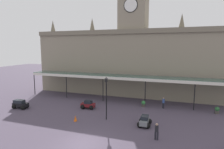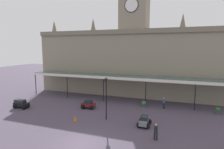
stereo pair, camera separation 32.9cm
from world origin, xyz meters
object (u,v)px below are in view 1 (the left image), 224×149
Objects in this scene: pedestrian_beside_cars at (157,131)px; pedestrian_near_entrance at (163,102)px; victorian_lamppost at (106,94)px; car_grey_sedan at (145,121)px; car_black_estate at (20,105)px; planter_forecourt_centre at (217,110)px; traffic_cone at (75,118)px; planter_near_kerb at (143,104)px; car_maroon_sedan at (88,105)px.

pedestrian_near_entrance is at bearing 90.46° from pedestrian_beside_cars.
victorian_lamppost reaches higher than pedestrian_beside_cars.
car_black_estate is at bearing 178.92° from car_grey_sedan.
pedestrian_beside_cars and pedestrian_near_entrance have the same top height.
car_grey_sedan is at bearing -140.09° from planter_forecourt_centre.
car_black_estate is 3.28× the size of traffic_cone.
planter_near_kerb is (17.07, 6.61, -0.07)m from car_black_estate.
car_grey_sedan is at bearing -1.08° from car_black_estate.
pedestrian_near_entrance is at bearing 41.30° from traffic_cone.
car_maroon_sedan is 1.27× the size of pedestrian_beside_cars.
car_grey_sedan is 2.14× the size of planter_near_kerb.
car_black_estate is 1.11× the size of car_grey_sedan.
victorian_lamppost is at bearing 27.29° from traffic_cone.
car_maroon_sedan is at bearing -155.89° from planter_near_kerb.
planter_forecourt_centre is at bearing 11.76° from car_maroon_sedan.
planter_forecourt_centre is at bearing 39.91° from car_grey_sedan.
car_maroon_sedan is at bearing 142.28° from victorian_lamppost.
pedestrian_beside_cars reaches higher than planter_forecourt_centre.
planter_near_kerb is (6.89, 8.31, 0.14)m from traffic_cone.
planter_forecourt_centre is at bearing 1.47° from planter_near_kerb.
planter_near_kerb is at bearing 21.15° from car_black_estate.
car_grey_sedan is 0.38× the size of victorian_lamppost.
car_grey_sedan is (18.40, -0.35, -0.06)m from car_black_estate.
traffic_cone is 10.80m from planter_near_kerb.
car_grey_sedan is at bearing -102.21° from pedestrian_near_entrance.
planter_forecourt_centre is (6.97, 10.19, -0.42)m from pedestrian_beside_cars.
planter_forecourt_centre is (16.84, 8.57, 0.14)m from traffic_cone.
car_black_estate is 10.33m from traffic_cone.
car_grey_sedan is 5.59m from victorian_lamppost.
pedestrian_beside_cars reaches higher than car_grey_sedan.
pedestrian_beside_cars reaches higher than planter_near_kerb.
pedestrian_near_entrance is (19.97, 6.89, 0.34)m from car_black_estate.
pedestrian_near_entrance is at bearing 19.04° from car_black_estate.
victorian_lamppost reaches higher than car_maroon_sedan.
car_black_estate reaches higher than planter_near_kerb.
pedestrian_near_entrance is 9.67m from victorian_lamppost.
car_black_estate is at bearing -158.85° from planter_near_kerb.
victorian_lamppost is at bearing -153.12° from planter_forecourt_centre.
pedestrian_near_entrance is (10.49, 3.68, 0.41)m from car_maroon_sedan.
car_maroon_sedan is at bearing 148.24° from pedestrian_beside_cars.
victorian_lamppost is 5.56× the size of planter_forecourt_centre.
pedestrian_near_entrance is 13.04m from traffic_cone.
car_grey_sedan is 2.94× the size of traffic_cone.
pedestrian_beside_cars reaches higher than traffic_cone.
pedestrian_beside_cars is 12.36m from planter_forecourt_centre.
car_grey_sedan is at bearing -4.66° from victorian_lamppost.
planter_near_kerb is (7.59, 3.40, -0.01)m from car_maroon_sedan.
victorian_lamppost is at bearing 175.34° from car_grey_sedan.
traffic_cone is at bearing -170.63° from car_grey_sedan.
pedestrian_near_entrance reaches higher than planter_forecourt_centre.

